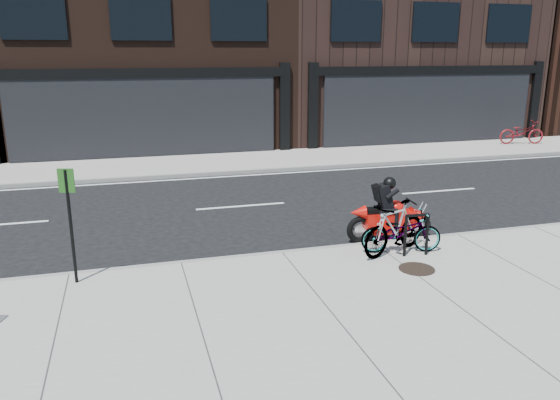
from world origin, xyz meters
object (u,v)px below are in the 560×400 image
object	(u,v)px
bike_rack	(417,231)
motorcycle	(393,215)
bicycle_front	(401,232)
bicycle_far	(522,132)
manhole_cover	(417,269)
bicycle_rear	(395,228)
sign_post	(70,216)

from	to	relation	value
bike_rack	motorcycle	size ratio (longest dim) A/B	0.44
bicycle_front	bicycle_far	bearing A→B (deg)	-34.96
motorcycle	manhole_cover	distance (m)	2.00
bicycle_front	bicycle_rear	distance (m)	0.18
bicycle_rear	manhole_cover	world-z (taller)	bicycle_rear
sign_post	motorcycle	bearing A→B (deg)	22.87
bike_rack	bicycle_rear	distance (m)	0.43
bike_rack	manhole_cover	bearing A→B (deg)	-116.93
bike_rack	sign_post	bearing A→B (deg)	175.89
bike_rack	manhole_cover	xyz separation A→B (m)	(-0.33, -0.65, -0.49)
bike_rack	sign_post	xyz separation A→B (m)	(-6.30, 0.45, 0.70)
bicycle_front	motorcycle	size ratio (longest dim) A/B	0.83
sign_post	bicycle_far	bearing A→B (deg)	46.51
bicycle_rear	sign_post	distance (m)	6.00
motorcycle	bicycle_far	distance (m)	14.68
bicycle_front	bicycle_rear	world-z (taller)	bicycle_rear
bicycle_rear	motorcycle	distance (m)	1.11
bicycle_front	bicycle_rear	size ratio (longest dim) A/B	0.93
bike_rack	bicycle_far	size ratio (longest dim) A/B	0.44
bicycle_front	manhole_cover	world-z (taller)	bicycle_front
bike_rack	bicycle_far	xyz separation A→B (m)	(11.25, 10.85, 0.01)
bicycle_far	bike_rack	bearing A→B (deg)	146.84
bicycle_rear	bicycle_far	size ratio (longest dim) A/B	0.90
bicycle_rear	motorcycle	world-z (taller)	motorcycle
bicycle_rear	bike_rack	bearing A→B (deg)	30.35
motorcycle	sign_post	distance (m)	6.54
motorcycle	bicycle_rear	bearing A→B (deg)	-111.13
bicycle_front	bicycle_far	xyz separation A→B (m)	(11.45, 10.60, 0.09)
bicycle_far	manhole_cover	distance (m)	16.33
bicycle_front	bike_rack	bearing A→B (deg)	-130.25
bike_rack	bicycle_front	world-z (taller)	bike_rack
bicycle_far	bicycle_front	bearing A→B (deg)	145.68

